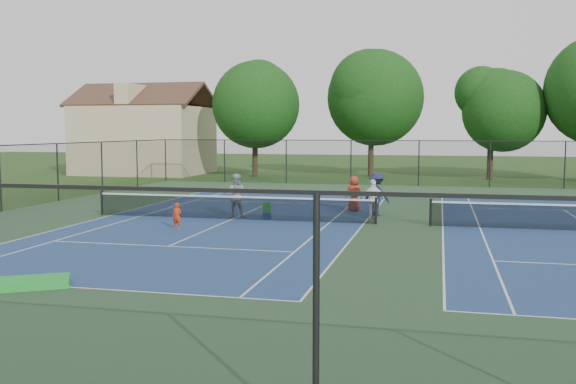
% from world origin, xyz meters
% --- Properties ---
extents(ground, '(140.00, 140.00, 0.00)m').
position_xyz_m(ground, '(0.00, 0.00, 0.00)').
color(ground, '#234716').
rests_on(ground, ground).
extents(court_pad, '(36.00, 36.00, 0.01)m').
position_xyz_m(court_pad, '(0.00, 0.00, 0.00)').
color(court_pad, '#29482B').
rests_on(court_pad, ground).
extents(tennis_court_left, '(12.00, 23.83, 1.07)m').
position_xyz_m(tennis_court_left, '(-7.00, 0.00, 0.10)').
color(tennis_court_left, navy).
rests_on(tennis_court_left, ground).
extents(perimeter_fence, '(36.08, 36.08, 3.02)m').
position_xyz_m(perimeter_fence, '(0.00, 0.00, 1.60)').
color(perimeter_fence, black).
rests_on(perimeter_fence, ground).
extents(tree_back_a, '(6.80, 6.80, 9.15)m').
position_xyz_m(tree_back_a, '(-13.00, 24.00, 6.04)').
color(tree_back_a, '#2D2116').
rests_on(tree_back_a, ground).
extents(tree_back_b, '(7.60, 7.60, 10.03)m').
position_xyz_m(tree_back_b, '(-4.00, 26.00, 6.60)').
color(tree_back_b, '#2D2116').
rests_on(tree_back_b, ground).
extents(tree_back_c, '(6.00, 6.00, 8.40)m').
position_xyz_m(tree_back_c, '(5.00, 25.00, 5.48)').
color(tree_back_c, '#2D2116').
rests_on(tree_back_c, ground).
extents(clapboard_house, '(10.80, 8.10, 7.65)m').
position_xyz_m(clapboard_house, '(-23.00, 25.00, 3.09)').
color(clapboard_house, tan).
rests_on(clapboard_house, ground).
extents(child_player, '(0.39, 0.28, 1.00)m').
position_xyz_m(child_player, '(-8.15, -3.00, 0.50)').
color(child_player, red).
rests_on(child_player, ground).
extents(instructor, '(0.97, 0.79, 1.85)m').
position_xyz_m(instructor, '(-7.09, 0.80, 0.92)').
color(instructor, '#959597').
rests_on(instructor, ground).
extents(bystander_a, '(1.05, 0.80, 1.65)m').
position_xyz_m(bystander_a, '(-1.32, 1.59, 0.83)').
color(bystander_a, white).
rests_on(bystander_a, ground).
extents(bystander_b, '(1.40, 1.20, 1.88)m').
position_xyz_m(bystander_b, '(-1.27, 2.50, 0.94)').
color(bystander_b, '#181F36').
rests_on(bystander_b, ground).
extents(bystander_c, '(0.92, 0.77, 1.62)m').
position_xyz_m(bystander_c, '(-2.44, 3.92, 0.81)').
color(bystander_c, maroon).
rests_on(bystander_c, ground).
extents(ball_crate, '(0.40, 0.36, 0.28)m').
position_xyz_m(ball_crate, '(-5.61, 0.44, 0.14)').
color(ball_crate, navy).
rests_on(ball_crate, ground).
extents(ball_hopper, '(0.39, 0.35, 0.44)m').
position_xyz_m(ball_hopper, '(-5.61, 0.44, 0.50)').
color(ball_hopper, green).
rests_on(ball_hopper, ball_crate).
extents(green_tarp, '(1.88, 1.64, 0.19)m').
position_xyz_m(green_tarp, '(-7.96, -12.01, 0.10)').
color(green_tarp, '#18A918').
rests_on(green_tarp, ground).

